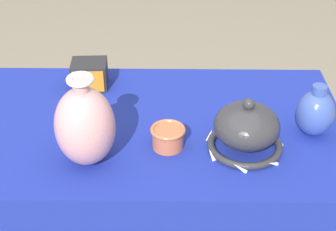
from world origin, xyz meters
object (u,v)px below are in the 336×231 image
(vase_dome_bell, at_px, (246,129))
(jar_round_cobalt, at_px, (315,113))
(cup_wide_terracotta, at_px, (168,137))
(vase_tall_bulbous, at_px, (85,125))
(mosaic_tile_box, at_px, (90,74))

(vase_dome_bell, bearing_deg, jar_round_cobalt, 20.24)
(vase_dome_bell, xyz_separation_m, cup_wide_terracotta, (-0.23, 0.00, -0.03))
(vase_dome_bell, height_order, cup_wide_terracotta, vase_dome_bell)
(jar_round_cobalt, bearing_deg, vase_dome_bell, -159.76)
(cup_wide_terracotta, bearing_deg, jar_round_cobalt, 9.70)
(cup_wide_terracotta, bearing_deg, vase_tall_bulbous, -162.89)
(cup_wide_terracotta, distance_m, jar_round_cobalt, 0.45)
(mosaic_tile_box, bearing_deg, jar_round_cobalt, -24.29)
(jar_round_cobalt, bearing_deg, mosaic_tile_box, 158.77)
(cup_wide_terracotta, xyz_separation_m, jar_round_cobalt, (0.45, 0.08, 0.04))
(vase_tall_bulbous, bearing_deg, jar_round_cobalt, 12.26)
(jar_round_cobalt, bearing_deg, cup_wide_terracotta, -170.30)
(vase_tall_bulbous, relative_size, jar_round_cobalt, 1.63)
(mosaic_tile_box, distance_m, jar_round_cobalt, 0.78)
(vase_tall_bulbous, xyz_separation_m, jar_round_cobalt, (0.67, 0.15, -0.05))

